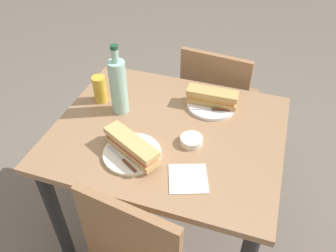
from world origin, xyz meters
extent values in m
plane|color=#6B6056|center=(0.00, 0.00, 0.00)|extent=(8.00, 8.00, 0.00)
cube|color=#997251|center=(0.00, 0.00, 0.73)|extent=(0.96, 0.79, 0.03)
cylinder|color=#262628|center=(-0.42, -0.34, 0.36)|extent=(0.06, 0.06, 0.71)
cylinder|color=#262628|center=(0.42, -0.34, 0.36)|extent=(0.06, 0.06, 0.71)
cylinder|color=#262628|center=(0.42, 0.34, 0.36)|extent=(0.06, 0.06, 0.71)
cube|color=#936B47|center=(-0.03, 0.49, 0.65)|extent=(0.38, 0.08, 0.40)
cube|color=#936B47|center=(-0.11, -0.68, 0.44)|extent=(0.44, 0.44, 0.02)
cube|color=#936B47|center=(-0.10, -0.49, 0.65)|extent=(0.38, 0.07, 0.40)
cylinder|color=#936B47|center=(-0.31, -0.84, 0.22)|extent=(0.04, 0.04, 0.43)
cylinder|color=#936B47|center=(0.05, -0.88, 0.22)|extent=(0.04, 0.04, 0.43)
cylinder|color=#936B47|center=(-0.27, -0.48, 0.22)|extent=(0.04, 0.04, 0.43)
cylinder|color=#936B47|center=(0.08, -0.52, 0.22)|extent=(0.04, 0.04, 0.43)
cylinder|color=white|center=(-0.14, -0.22, 0.75)|extent=(0.23, 0.23, 0.01)
cube|color=tan|center=(-0.14, -0.22, 0.77)|extent=(0.23, 0.07, 0.02)
cube|color=#CC8438|center=(-0.14, -0.22, 0.79)|extent=(0.21, 0.07, 0.02)
cube|color=tan|center=(-0.14, -0.22, 0.81)|extent=(0.23, 0.07, 0.02)
cube|color=silver|center=(-0.10, -0.16, 0.76)|extent=(0.10, 0.03, 0.00)
cube|color=#59331E|center=(-0.19, -0.18, 0.76)|extent=(0.08, 0.03, 0.01)
cylinder|color=silver|center=(0.09, 0.19, 0.75)|extent=(0.23, 0.23, 0.01)
cube|color=tan|center=(0.09, 0.19, 0.77)|extent=(0.26, 0.18, 0.02)
cube|color=#B74C3D|center=(0.09, 0.19, 0.79)|extent=(0.24, 0.16, 0.02)
cube|color=tan|center=(0.09, 0.19, 0.81)|extent=(0.26, 0.18, 0.02)
cube|color=silver|center=(0.14, 0.21, 0.76)|extent=(0.09, 0.06, 0.00)
cube|color=#59331E|center=(0.07, 0.26, 0.76)|extent=(0.07, 0.05, 0.01)
cylinder|color=#99C6B7|center=(0.24, -0.06, 0.87)|extent=(0.08, 0.08, 0.25)
cylinder|color=#99C6B7|center=(0.24, -0.06, 1.02)|extent=(0.03, 0.03, 0.06)
cylinder|color=#19472D|center=(0.24, -0.06, 1.06)|extent=(0.03, 0.03, 0.02)
cylinder|color=gold|center=(0.36, -0.10, 0.80)|extent=(0.06, 0.06, 0.13)
cylinder|color=silver|center=(-0.12, 0.05, 0.76)|extent=(0.09, 0.09, 0.03)
cube|color=white|center=(-0.16, 0.24, 0.74)|extent=(0.18, 0.18, 0.00)
camera|label=1|loc=(-0.34, 1.04, 1.71)|focal=36.59mm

